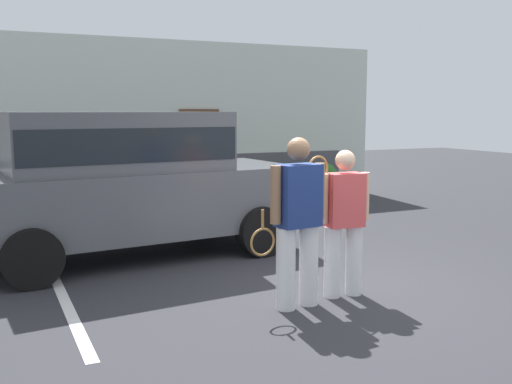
% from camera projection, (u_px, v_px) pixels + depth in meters
% --- Properties ---
extents(ground_plane, '(40.00, 40.00, 0.00)m').
position_uv_depth(ground_plane, '(335.00, 295.00, 6.62)').
color(ground_plane, '#2D2D33').
extents(parking_stripe_0, '(0.12, 4.40, 0.01)m').
position_uv_depth(parking_stripe_0, '(60.00, 290.00, 6.79)').
color(parking_stripe_0, silver).
rests_on(parking_stripe_0, ground_plane).
extents(house_frontage, '(10.48, 0.40, 3.56)m').
position_uv_depth(house_frontage, '(162.00, 129.00, 12.60)').
color(house_frontage, silver).
rests_on(house_frontage, ground_plane).
extents(parked_suv, '(4.74, 2.46, 2.05)m').
position_uv_depth(parked_suv, '(126.00, 177.00, 8.24)').
color(parked_suv, '#4C4F54').
rests_on(parked_suv, ground_plane).
extents(tennis_player_man, '(0.92, 0.33, 1.80)m').
position_uv_depth(tennis_player_man, '(297.00, 221.00, 6.09)').
color(tennis_player_man, white).
rests_on(tennis_player_man, ground_plane).
extents(tennis_player_woman, '(0.75, 0.29, 1.64)m').
position_uv_depth(tennis_player_woman, '(344.00, 221.00, 6.48)').
color(tennis_player_woman, white).
rests_on(tennis_player_woman, ground_plane).
extents(potted_plant_by_porch, '(0.65, 0.65, 0.85)m').
position_uv_depth(potted_plant_by_porch, '(295.00, 184.00, 12.90)').
color(potted_plant_by_porch, brown).
rests_on(potted_plant_by_porch, ground_plane).
extents(potted_plant_secondary, '(0.69, 0.69, 0.92)m').
position_uv_depth(potted_plant_secondary, '(323.00, 180.00, 13.24)').
color(potted_plant_secondary, gray).
rests_on(potted_plant_secondary, ground_plane).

